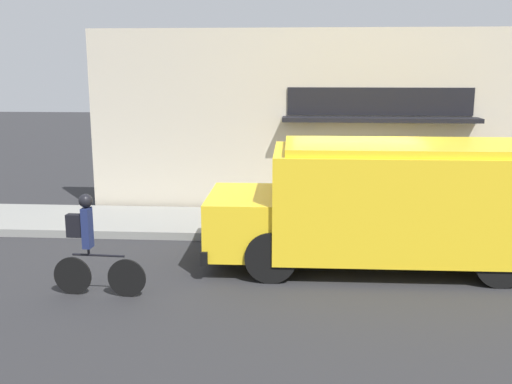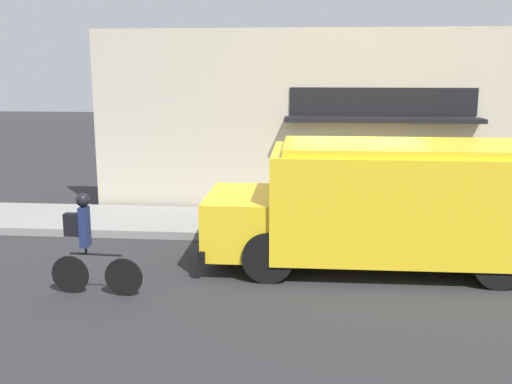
# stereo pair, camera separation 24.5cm
# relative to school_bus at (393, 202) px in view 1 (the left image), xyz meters

# --- Properties ---
(ground_plane) EXTENTS (70.00, 70.00, 0.00)m
(ground_plane) POSITION_rel_school_bus_xyz_m (-0.55, 1.30, -1.19)
(ground_plane) COLOR #2B2B2D
(sidewalk) EXTENTS (28.00, 2.34, 0.17)m
(sidewalk) POSITION_rel_school_bus_xyz_m (-0.55, 2.47, -1.11)
(sidewalk) COLOR gray
(sidewalk) RESTS_ON ground_plane
(storefront) EXTENTS (12.45, 0.75, 4.44)m
(storefront) POSITION_rel_school_bus_xyz_m (-0.52, 3.86, 1.04)
(storefront) COLOR beige
(storefront) RESTS_ON ground_plane
(school_bus) EXTENTS (6.11, 2.73, 2.24)m
(school_bus) POSITION_rel_school_bus_xyz_m (0.00, 0.00, 0.00)
(school_bus) COLOR yellow
(school_bus) RESTS_ON ground_plane
(cyclist) EXTENTS (1.50, 0.21, 1.64)m
(cyclist) POSITION_rel_school_bus_xyz_m (-4.91, -1.80, -0.37)
(cyclist) COLOR black
(cyclist) RESTS_ON ground_plane
(trash_bin) EXTENTS (0.63, 0.63, 0.76)m
(trash_bin) POSITION_rel_school_bus_xyz_m (2.15, 2.38, -0.64)
(trash_bin) COLOR #2D5138
(trash_bin) RESTS_ON sidewalk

